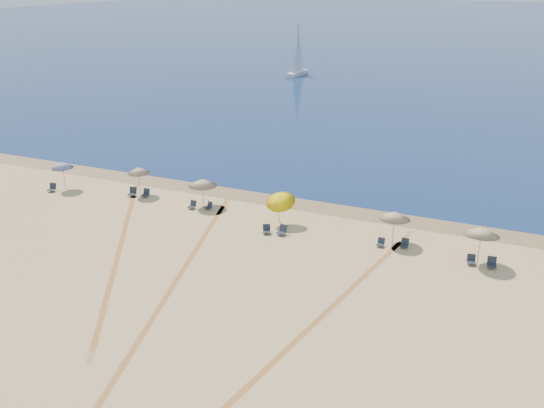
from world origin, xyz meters
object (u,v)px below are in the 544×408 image
Objects in this scene: chair_6 at (282,231)px; chair_9 at (471,260)px; chair_8 at (405,244)px; chair_5 at (267,230)px; umbrella_5 at (482,231)px; chair_4 at (209,206)px; umbrella_0 at (62,165)px; umbrella_2 at (203,182)px; sailboat_1 at (298,60)px; umbrella_1 at (138,170)px; chair_1 at (133,192)px; chair_3 at (192,205)px; chair_2 at (146,193)px; chair_10 at (492,263)px; umbrella_4 at (395,215)px; umbrella_3 at (280,199)px; chair_7 at (381,243)px; chair_0 at (52,188)px.

chair_6 is 1.09× the size of chair_9.
chair_5 is at bearing -170.54° from chair_8.
chair_4 is (-20.64, 1.33, -2.04)m from umbrella_5.
umbrella_5 is (34.51, -0.53, 0.08)m from umbrella_0.
sailboat_1 is at bearing 103.74° from umbrella_2.
umbrella_1 is at bearing 176.66° from chair_8.
chair_1 is at bearing 177.87° from chair_8.
chair_3 is 0.88× the size of chair_4.
chair_2 is at bearing 177.15° from chair_8.
chair_3 is at bearing 170.25° from chair_10.
umbrella_2 is at bearing 162.53° from chair_9.
chair_9 is at bearing -9.81° from chair_8.
umbrella_4 is 3.50× the size of chair_2.
chair_2 is 6.27m from chair_4.
chair_5 is (13.07, -2.99, -1.93)m from umbrella_1.
umbrella_4 is 2.96× the size of chair_1.
umbrella_3 is at bearing -8.10° from umbrella_2.
umbrella_3 is 68.44m from sailboat_1.
chair_7 is 0.82× the size of chair_9.
chair_6 is (8.53, -1.80, 0.03)m from chair_3.
chair_10 is at bearing -21.17° from chair_5.
umbrella_5 is 2.08m from chair_9.
chair_4 is 66.10m from sailboat_1.
umbrella_4 is 3.32× the size of chair_4.
chair_2 is 22.10m from chair_8.
chair_7 is (28.79, 0.41, -0.05)m from chair_0.
sailboat_1 reaches higher than umbrella_0.
chair_4 is at bearing 178.37° from umbrella_4.
umbrella_3 is at bearing 2.00° from chair_3.
umbrella_1 is at bearing 178.84° from umbrella_2.
chair_1 is 7.44m from chair_4.
chair_6 is at bearing -18.21° from umbrella_2.
chair_6 reaches higher than chair_8.
chair_10 reaches higher than chair_3.
chair_6 is (14.67, -2.28, -0.01)m from chair_1.
sailboat_1 is at bearing 81.21° from chair_0.
chair_8 is at bearing 1.92° from chair_3.
chair_6 is 14.31m from chair_10.
chair_3 is (13.24, 1.32, -0.03)m from chair_0.
umbrella_3 is at bearing 176.85° from umbrella_5.
chair_8 is at bearing -4.41° from umbrella_2.
sailboat_1 is at bearing 119.38° from chair_6.
chair_7 is at bearing 165.01° from chair_9.
umbrella_5 is 3.43× the size of chair_6.
chair_1 is at bearing 164.58° from chair_9.
umbrella_0 is 35.45m from chair_10.
umbrella_0 is 3.49× the size of chair_4.
umbrella_2 is 0.88× the size of umbrella_5.
umbrella_4 reaches higher than chair_0.
umbrella_5 is 14.72m from chair_5.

